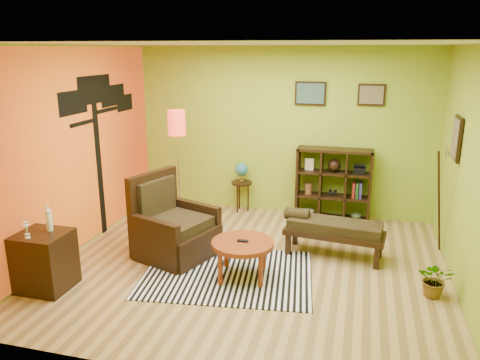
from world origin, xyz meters
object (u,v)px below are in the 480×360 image
(bench, at_px, (332,228))
(potted_plant, at_px, (435,283))
(coffee_table, at_px, (243,246))
(side_cabinet, at_px, (44,260))
(cube_shelf, at_px, (334,185))
(globe_table, at_px, (242,175))
(floor_lamp, at_px, (177,133))
(armchair, at_px, (173,231))

(bench, relative_size, potted_plant, 3.24)
(coffee_table, bearing_deg, side_cabinet, -158.34)
(side_cabinet, distance_m, cube_shelf, 4.49)
(globe_table, height_order, potted_plant, globe_table)
(coffee_table, relative_size, globe_table, 0.89)
(side_cabinet, distance_m, floor_lamp, 2.68)
(armchair, height_order, side_cabinet, armchair)
(armchair, height_order, cube_shelf, cube_shelf)
(cube_shelf, xyz_separation_m, potted_plant, (1.31, -2.25, -0.43))
(potted_plant, bearing_deg, cube_shelf, 120.20)
(coffee_table, relative_size, floor_lamp, 0.42)
(coffee_table, bearing_deg, bench, 42.31)
(floor_lamp, xyz_separation_m, globe_table, (0.77, 0.94, -0.85))
(globe_table, bearing_deg, side_cabinet, -115.52)
(side_cabinet, distance_m, potted_plant, 4.53)
(side_cabinet, distance_m, globe_table, 3.60)
(globe_table, relative_size, cube_shelf, 0.72)
(armchair, height_order, potted_plant, armchair)
(coffee_table, relative_size, side_cabinet, 0.76)
(cube_shelf, bearing_deg, globe_table, 179.27)
(armchair, distance_m, side_cabinet, 1.67)
(coffee_table, bearing_deg, potted_plant, 2.50)
(cube_shelf, relative_size, potted_plant, 2.80)
(potted_plant, bearing_deg, floor_lamp, 159.92)
(side_cabinet, xyz_separation_m, bench, (3.19, 1.79, 0.04))
(bench, bearing_deg, floor_lamp, 168.02)
(coffee_table, xyz_separation_m, cube_shelf, (0.93, 2.35, 0.19))
(coffee_table, height_order, globe_table, globe_table)
(globe_table, bearing_deg, armchair, -103.10)
(coffee_table, distance_m, bench, 1.37)
(floor_lamp, bearing_deg, potted_plant, -20.08)
(floor_lamp, height_order, potted_plant, floor_lamp)
(bench, height_order, potted_plant, bench)
(side_cabinet, bearing_deg, cube_shelf, 45.95)
(armchair, bearing_deg, potted_plant, -5.10)
(coffee_table, xyz_separation_m, globe_table, (-0.64, 2.37, 0.25))
(side_cabinet, bearing_deg, bench, 29.23)
(potted_plant, bearing_deg, coffee_table, -177.50)
(armchair, xyz_separation_m, floor_lamp, (-0.31, 1.04, 1.16))
(bench, bearing_deg, side_cabinet, -150.77)
(coffee_table, distance_m, armchair, 1.17)
(coffee_table, xyz_separation_m, armchair, (-1.10, 0.40, -0.07))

